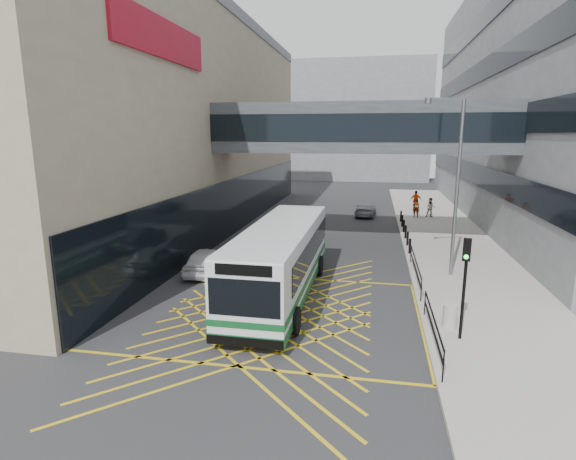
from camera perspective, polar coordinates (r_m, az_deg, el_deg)
The scene contains 18 objects.
ground at distance 18.72m, azimuth -2.35°, elevation -10.37°, with size 120.00×120.00×0.00m, color #333335.
building_whsmith at distance 39.51m, azimuth -23.52°, elevation 12.38°, with size 24.17×42.00×16.00m.
building_far at distance 77.08m, azimuth 6.57°, elevation 13.44°, with size 28.00×16.00×18.00m, color gray.
skybridge at distance 28.84m, azimuth 9.10°, elevation 12.67°, with size 20.00×4.10×3.00m.
pavement at distance 32.99m, azimuth 19.32°, elevation -0.95°, with size 6.00×54.00×0.16m, color #ADA89F.
box_junction at distance 18.72m, azimuth -2.35°, elevation -10.36°, with size 12.00×9.00×0.01m.
bus at distance 20.01m, azimuth -0.82°, elevation -3.61°, with size 2.94×11.55×3.23m.
car_white at distance 23.90m, azimuth -10.32°, elevation -3.79°, with size 1.76×4.30×1.37m, color silver.
car_dark at distance 26.89m, azimuth -0.84°, elevation -1.77°, with size 1.74×4.44×1.39m, color black.
car_silver at distance 40.43m, azimuth 9.83°, elevation 2.68°, with size 1.72×4.08×1.27m, color gray.
traffic_light at distance 16.30m, azimuth 21.56°, elevation -5.27°, with size 0.29×0.43×3.63m.
street_lamp at distance 23.33m, azimuth 20.33°, elevation 6.28°, with size 1.95×0.71×8.65m.
litter_bin at distance 17.80m, azimuth 19.87°, elevation -10.24°, with size 0.51×0.51×0.89m, color #ADA89E.
kerb_railings at distance 19.76m, azimuth 16.66°, elevation -6.94°, with size 0.05×12.54×1.00m.
bollards at distance 32.57m, azimuth 14.60°, elevation 0.14°, with size 0.14×10.14×0.90m.
pedestrian_a at distance 39.77m, azimuth 15.95°, elevation 2.71°, with size 0.64×0.46×1.60m, color gray.
pedestrian_b at distance 40.21m, azimuth 17.66°, elevation 2.73°, with size 0.80×0.47×1.64m, color gray.
pedestrian_c at distance 43.58m, azimuth 15.93°, elevation 3.64°, with size 1.07×0.51×1.80m, color gray.
Camera 1 is at (3.99, -16.83, 7.17)m, focal length 28.00 mm.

